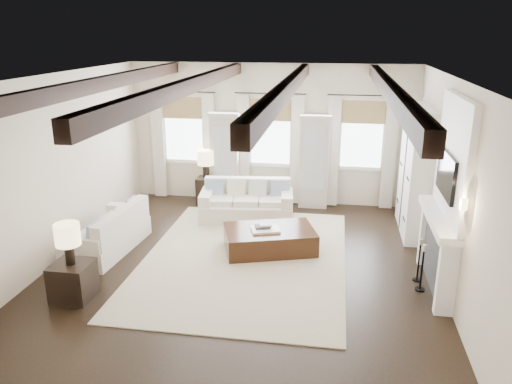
% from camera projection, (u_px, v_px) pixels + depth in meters
% --- Properties ---
extents(ground, '(7.50, 7.50, 0.00)m').
position_uv_depth(ground, '(240.00, 272.00, 8.41)').
color(ground, black).
rests_on(ground, ground).
extents(room_shell, '(6.54, 7.54, 3.22)m').
position_uv_depth(room_shell, '(292.00, 152.00, 8.56)').
color(room_shell, beige).
rests_on(room_shell, ground).
extents(area_rug, '(3.53, 4.86, 0.02)m').
position_uv_depth(area_rug, '(245.00, 258.00, 8.89)').
color(area_rug, '#B8AD91').
rests_on(area_rug, ground).
extents(sofa_back, '(2.04, 1.10, 0.84)m').
position_uv_depth(sofa_back, '(247.00, 204.00, 10.71)').
color(sofa_back, silver).
rests_on(sofa_back, ground).
extents(sofa_left, '(1.00, 1.95, 0.81)m').
position_uv_depth(sofa_left, '(110.00, 234.00, 9.15)').
color(sofa_left, silver).
rests_on(sofa_left, ground).
extents(ottoman, '(1.84, 1.45, 0.42)m').
position_uv_depth(ottoman, '(270.00, 240.00, 9.16)').
color(ottoman, black).
rests_on(ottoman, ground).
extents(tray, '(0.59, 0.52, 0.04)m').
position_uv_depth(tray, '(265.00, 229.00, 9.03)').
color(tray, white).
rests_on(tray, ottoman).
extents(book_lower, '(0.31, 0.27, 0.04)m').
position_uv_depth(book_lower, '(263.00, 227.00, 9.05)').
color(book_lower, '#262628').
rests_on(book_lower, tray).
extents(book_upper, '(0.26, 0.23, 0.03)m').
position_uv_depth(book_upper, '(265.00, 225.00, 9.05)').
color(book_upper, beige).
rests_on(book_upper, book_lower).
extents(side_table_front, '(0.57, 0.57, 0.57)m').
position_uv_depth(side_table_front, '(73.00, 281.00, 7.52)').
color(side_table_front, black).
rests_on(side_table_front, ground).
extents(lamp_front, '(0.37, 0.37, 0.64)m').
position_uv_depth(lamp_front, '(68.00, 237.00, 7.30)').
color(lamp_front, black).
rests_on(lamp_front, side_table_front).
extents(side_table_back, '(0.42, 0.42, 0.63)m').
position_uv_depth(side_table_back, '(207.00, 191.00, 11.64)').
color(side_table_back, black).
rests_on(side_table_back, ground).
extents(lamp_back, '(0.38, 0.38, 0.65)m').
position_uv_depth(lamp_back, '(206.00, 159.00, 11.41)').
color(lamp_back, black).
rests_on(lamp_back, side_table_back).
extents(candlestick_near, '(0.16, 0.16, 0.77)m').
position_uv_depth(candlestick_near, '(422.00, 271.00, 7.72)').
color(candlestick_near, black).
rests_on(candlestick_near, ground).
extents(candlestick_far, '(0.15, 0.15, 0.73)m').
position_uv_depth(candlestick_far, '(419.00, 263.00, 8.03)').
color(candlestick_far, black).
rests_on(candlestick_far, ground).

